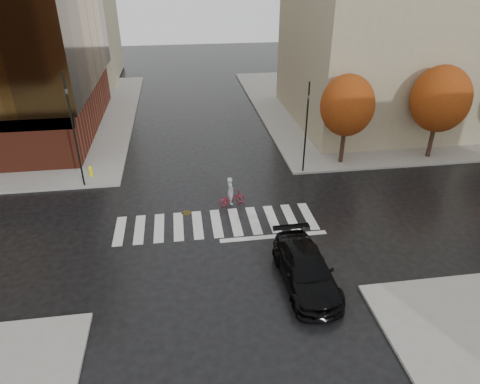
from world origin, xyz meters
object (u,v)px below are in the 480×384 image
object	(u,v)px
sedan	(306,269)
traffic_light_nw	(72,124)
fire_hydrant	(90,171)
cyclist	(231,196)
traffic_light_ne	(306,124)

from	to	relation	value
sedan	traffic_light_nw	xyz separation A→B (m)	(-11.99, 11.56, 3.67)
fire_hydrant	traffic_light_nw	bearing A→B (deg)	-100.68
cyclist	fire_hydrant	xyz separation A→B (m)	(-9.24, 5.12, -0.08)
traffic_light_ne	fire_hydrant	xyz separation A→B (m)	(-14.89, 1.32, -3.13)
traffic_light_nw	sedan	bearing A→B (deg)	45.35
traffic_light_ne	traffic_light_nw	bearing A→B (deg)	10.15
traffic_light_nw	fire_hydrant	size ratio (longest dim) A/B	9.94
sedan	traffic_light_ne	distance (m)	12.33
fire_hydrant	cyclist	bearing A→B (deg)	-29.01
sedan	traffic_light_ne	xyz separation A→B (m)	(3.15, 11.56, 2.89)
cyclist	sedan	bearing A→B (deg)	-177.93
cyclist	fire_hydrant	size ratio (longest dim) A/B	2.51
cyclist	traffic_light_nw	xyz separation A→B (m)	(-9.49, 3.80, 3.82)
cyclist	traffic_light_ne	bearing A→B (deg)	-71.89
cyclist	traffic_light_ne	size ratio (longest dim) A/B	0.30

